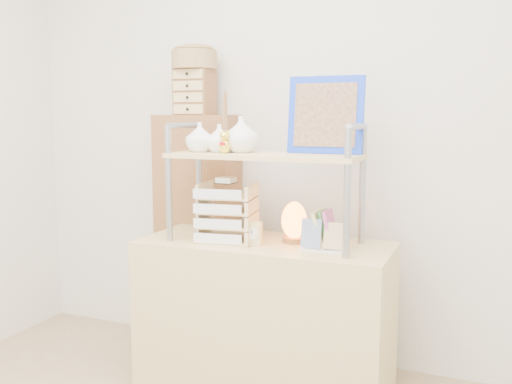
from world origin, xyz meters
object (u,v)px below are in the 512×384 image
Objects in this scene: letter_tray at (227,215)px; salt_lamp at (294,222)px; cabinet at (198,233)px; desk at (264,318)px.

letter_tray reaches higher than salt_lamp.
cabinet is 0.78m from salt_lamp.
desk is at bearing -157.97° from salt_lamp.
desk is at bearing -34.56° from cabinet.
cabinet is 0.59m from letter_tray.
cabinet is 6.93× the size of salt_lamp.
salt_lamp is at bearing 16.62° from letter_tray.
letter_tray is at bearing -163.38° from salt_lamp.
desk is 0.89× the size of cabinet.
cabinet is at bearing 132.58° from letter_tray.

